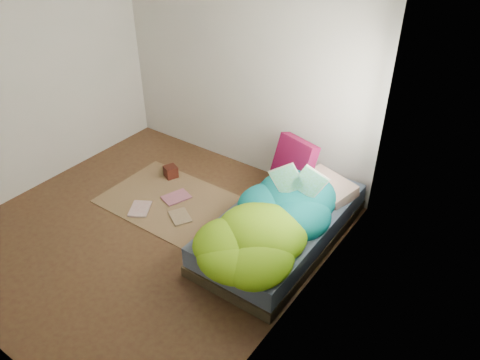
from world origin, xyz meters
name	(u,v)px	position (x,y,z in m)	size (l,w,h in m)	color
ground	(148,232)	(0.00, 0.00, 0.00)	(3.50, 3.50, 0.00)	#492A1C
room_walls	(130,90)	(0.01, 0.01, 1.63)	(3.54, 3.54, 2.62)	silver
bed	(281,227)	(1.22, 0.72, 0.17)	(1.00, 2.00, 0.34)	#31291B
duvet	(271,211)	(1.22, 0.50, 0.51)	(0.96, 1.84, 0.34)	#07696F
rug	(173,202)	(-0.15, 0.55, 0.01)	(1.60, 1.10, 0.01)	brown
pillow_floral	(328,187)	(1.41, 1.33, 0.40)	(0.57, 0.36, 0.13)	beige
pillow_magenta	(295,160)	(0.98, 1.36, 0.58)	(0.47, 0.15, 0.47)	#52051A
open_book	(299,173)	(1.32, 0.82, 0.82)	(0.46, 0.10, 0.28)	green
wooden_box	(171,172)	(-0.53, 0.94, 0.08)	(0.15, 0.15, 0.15)	#3E150E
floor_book_a	(131,208)	(-0.44, 0.17, 0.02)	(0.22, 0.30, 0.02)	beige
floor_book_b	(172,193)	(-0.26, 0.66, 0.03)	(0.23, 0.31, 0.03)	#BD6D75
floor_book_c	(171,219)	(0.07, 0.29, 0.02)	(0.20, 0.28, 0.02)	tan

